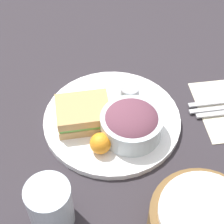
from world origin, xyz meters
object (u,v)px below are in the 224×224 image
at_px(dressing_cup, 130,94).
at_px(drink_glass, 50,205).
at_px(fork, 220,102).
at_px(salad_bowl, 131,123).
at_px(sandwich, 83,114).
at_px(knife, 223,107).
at_px(bread_basket, 202,224).
at_px(plate, 112,120).

bearing_deg(dressing_cup, drink_glass, 54.60).
distance_m(dressing_cup, fork, 0.23).
bearing_deg(salad_bowl, sandwich, -26.16).
xyz_separation_m(sandwich, dressing_cup, (-0.12, -0.05, -0.00)).
distance_m(fork, knife, 0.02).
height_order(sandwich, fork, sandwich).
relative_size(drink_glass, bread_basket, 0.54).
xyz_separation_m(plate, bread_basket, (-0.12, 0.30, 0.04)).
bearing_deg(bread_basket, plate, -68.23).
xyz_separation_m(sandwich, knife, (-0.34, -0.00, -0.03)).
height_order(plate, drink_glass, drink_glass).
bearing_deg(plate, knife, -179.54).
xyz_separation_m(drink_glass, bread_basket, (-0.26, 0.07, -0.01)).
bearing_deg(fork, knife, -90.00).
distance_m(drink_glass, knife, 0.48).
relative_size(plate, salad_bowl, 2.33).
distance_m(plate, dressing_cup, 0.08).
bearing_deg(dressing_cup, bread_basket, 101.03).
bearing_deg(salad_bowl, fork, -163.38).
bearing_deg(sandwich, dressing_cup, -155.76).
bearing_deg(bread_basket, dressing_cup, -78.97).
relative_size(plate, knife, 1.90).
bearing_deg(knife, dressing_cup, 166.87).
xyz_separation_m(plate, knife, (-0.27, -0.00, -0.00)).
xyz_separation_m(plate, sandwich, (0.07, 0.00, 0.03)).
height_order(sandwich, knife, sandwich).
bearing_deg(drink_glass, knife, -151.47).
height_order(plate, sandwich, sandwich).
bearing_deg(sandwich, plate, -179.62).
bearing_deg(salad_bowl, plate, -54.70).
xyz_separation_m(sandwich, bread_basket, (-0.18, 0.30, 0.00)).
height_order(dressing_cup, fork, dressing_cup).
bearing_deg(plate, sandwich, 0.38).
xyz_separation_m(fork, knife, (-0.00, 0.02, 0.00)).
distance_m(sandwich, knife, 0.34).
distance_m(plate, sandwich, 0.07).
bearing_deg(plate, drink_glass, 56.96).
bearing_deg(fork, sandwich, -176.96).
bearing_deg(plate, fork, -175.75).
height_order(bread_basket, fork, bread_basket).
bearing_deg(fork, drink_glass, -150.04).
height_order(bread_basket, knife, bread_basket).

